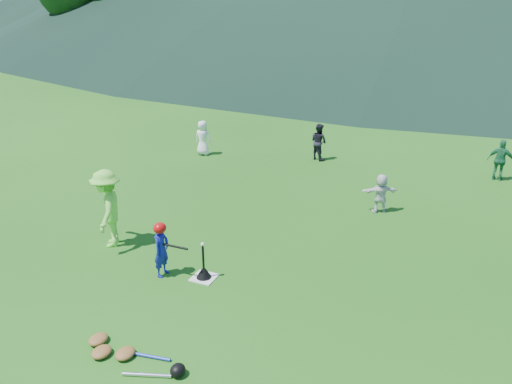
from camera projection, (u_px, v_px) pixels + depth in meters
The scene contains 13 objects.
ground at pixel (204, 278), 9.71m from camera, with size 120.00×120.00×0.00m, color #1B5112.
home_plate at pixel (204, 278), 9.71m from camera, with size 0.45×0.45×0.02m, color silver.
baseball at pixel (203, 244), 9.44m from camera, with size 0.08×0.08×0.08m, color white.
batter_child at pixel (161, 250), 9.63m from camera, with size 0.40×0.26×1.09m, color #151E94.
adult_coach at pixel (108, 208), 10.71m from camera, with size 1.12×0.64×1.73m, color #7AEE46.
fielder_a at pixel (203, 138), 17.02m from camera, with size 0.58×0.38×1.19m, color white.
fielder_b at pixel (319, 142), 16.53m from camera, with size 0.59×0.46×1.22m, color black.
fielder_c at pixel (501, 160), 14.65m from camera, with size 0.72×0.30×1.23m, color #206C42.
fielder_d at pixel (381, 193), 12.51m from camera, with size 0.93×0.30×1.00m, color silver.
batting_tee at pixel (204, 272), 9.66m from camera, with size 0.30×0.30×0.68m.
batter_gear at pixel (161, 230), 9.46m from camera, with size 0.73×0.26×0.46m.
equipment_pile at pixel (125, 354), 7.56m from camera, with size 1.80×0.64×0.19m.
outfield_fence at pixel (411, 67), 33.26m from camera, with size 70.07×0.08×1.33m.
Camera 1 is at (4.33, -7.28, 5.13)m, focal length 35.00 mm.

